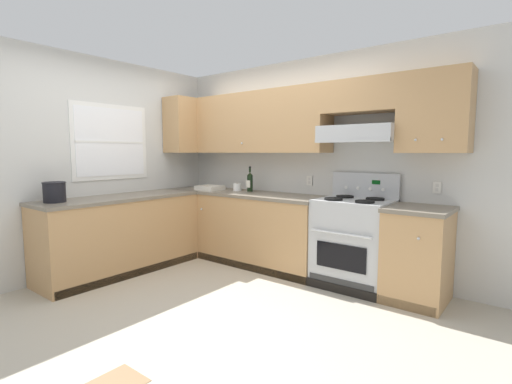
# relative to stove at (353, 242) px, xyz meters

# --- Properties ---
(ground_plane) EXTENTS (7.04, 7.04, 0.00)m
(ground_plane) POSITION_rel_stove_xyz_m (-1.13, -1.25, -0.48)
(ground_plane) COLOR #B2AA99
(floor_accent_tile) EXTENTS (0.30, 0.30, 0.01)m
(floor_accent_tile) POSITION_rel_stove_xyz_m (-0.44, -2.52, -0.48)
(floor_accent_tile) COLOR olive
(floor_accent_tile) RESTS_ON ground_plane
(wall_back) EXTENTS (4.68, 0.57, 2.55)m
(wall_back) POSITION_rel_stove_xyz_m (-0.73, 0.27, 1.00)
(wall_back) COLOR silver
(wall_back) RESTS_ON ground_plane
(wall_left) EXTENTS (0.47, 4.00, 2.55)m
(wall_left) POSITION_rel_stove_xyz_m (-2.72, -1.03, 0.87)
(wall_left) COLOR silver
(wall_left) RESTS_ON ground_plane
(counter_back_run) EXTENTS (3.60, 0.65, 0.91)m
(counter_back_run) POSITION_rel_stove_xyz_m (-1.10, -0.01, -0.03)
(counter_back_run) COLOR tan
(counter_back_run) RESTS_ON ground_plane
(counter_left_run) EXTENTS (0.63, 1.91, 0.91)m
(counter_left_run) POSITION_rel_stove_xyz_m (-2.37, -1.26, -0.03)
(counter_left_run) COLOR tan
(counter_left_run) RESTS_ON ground_plane
(stove) EXTENTS (0.76, 0.62, 1.20)m
(stove) POSITION_rel_stove_xyz_m (0.00, 0.00, 0.00)
(stove) COLOR #B7BABC
(stove) RESTS_ON ground_plane
(wine_bottle) EXTENTS (0.07, 0.08, 0.33)m
(wine_bottle) POSITION_rel_stove_xyz_m (-1.49, 0.09, 0.57)
(wine_bottle) COLOR black
(wine_bottle) RESTS_ON counter_back_run
(bowl) EXTENTS (0.34, 0.28, 0.06)m
(bowl) POSITION_rel_stove_xyz_m (-2.06, -0.08, 0.45)
(bowl) COLOR beige
(bowl) RESTS_ON counter_back_run
(bucket) EXTENTS (0.23, 0.23, 0.21)m
(bucket) POSITION_rel_stove_xyz_m (-2.42, -1.97, 0.54)
(bucket) COLOR black
(bucket) RESTS_ON counter_left_run
(paper_towel_roll) EXTENTS (0.11, 0.11, 0.10)m
(paper_towel_roll) POSITION_rel_stove_xyz_m (-1.69, 0.07, 0.48)
(paper_towel_roll) COLOR white
(paper_towel_roll) RESTS_ON counter_back_run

